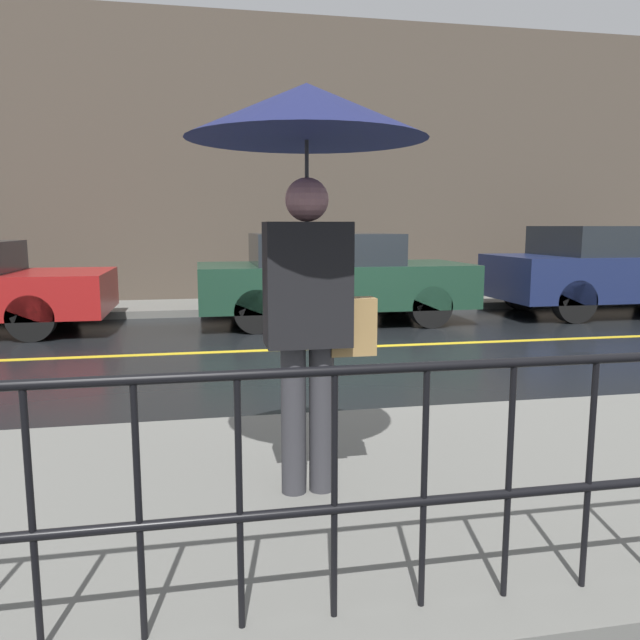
# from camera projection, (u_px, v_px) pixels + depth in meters

# --- Properties ---
(ground_plane) EXTENTS (80.00, 80.00, 0.00)m
(ground_plane) POSITION_uv_depth(u_px,v_px,m) (356.00, 347.00, 7.94)
(ground_plane) COLOR black
(sidewalk_near) EXTENTS (28.00, 2.73, 0.13)m
(sidewalk_near) POSITION_uv_depth(u_px,v_px,m) (544.00, 479.00, 3.64)
(sidewalk_near) COLOR slate
(sidewalk_near) RESTS_ON ground_plane
(sidewalk_far) EXTENTS (28.00, 1.66, 0.13)m
(sidewalk_far) POSITION_uv_depth(u_px,v_px,m) (305.00, 305.00, 11.71)
(sidewalk_far) COLOR slate
(sidewalk_far) RESTS_ON ground_plane
(lane_marking) EXTENTS (25.20, 0.12, 0.01)m
(lane_marking) POSITION_uv_depth(u_px,v_px,m) (356.00, 347.00, 7.94)
(lane_marking) COLOR gold
(lane_marking) RESTS_ON ground_plane
(building_storefront) EXTENTS (28.00, 0.30, 5.48)m
(building_storefront) POSITION_uv_depth(u_px,v_px,m) (296.00, 164.00, 12.26)
(building_storefront) COLOR #4C4238
(building_storefront) RESTS_ON ground_plane
(pedestrian) EXTENTS (1.20, 1.20, 2.09)m
(pedestrian) POSITION_uv_depth(u_px,v_px,m) (308.00, 160.00, 3.08)
(pedestrian) COLOR #333338
(pedestrian) RESTS_ON sidewalk_near
(car_dark_green) EXTENTS (4.25, 1.85, 1.41)m
(car_dark_green) POSITION_uv_depth(u_px,v_px,m) (331.00, 277.00, 9.89)
(car_dark_green) COLOR #193828
(car_dark_green) RESTS_ON ground_plane
(car_navy) EXTENTS (4.40, 1.87, 1.53)m
(car_navy) POSITION_uv_depth(u_px,v_px,m) (617.00, 269.00, 10.84)
(car_navy) COLOR #19234C
(car_navy) RESTS_ON ground_plane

